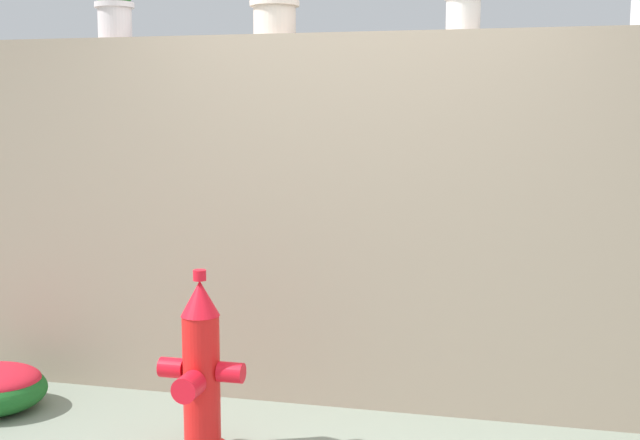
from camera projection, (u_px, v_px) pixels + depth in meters
name	position (u px, v px, depth m)	size (l,w,h in m)	color
stone_wall	(359.00, 222.00, 4.54)	(5.54, 0.32, 2.02)	gray
fire_hydrant	(201.00, 371.00, 3.89)	(0.41, 0.34, 0.88)	red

